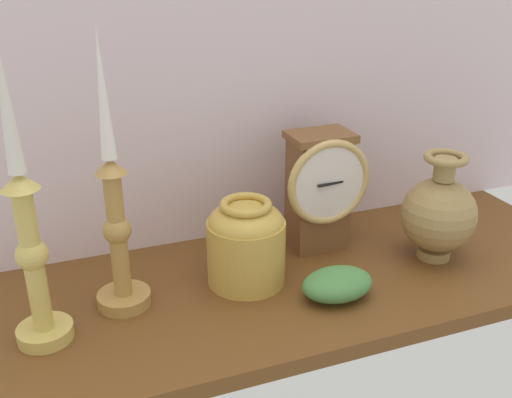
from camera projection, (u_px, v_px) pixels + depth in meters
The scene contains 8 objects.
ground_plane at pixel (298, 283), 90.99cm from camera, with size 100.00×36.00×2.40cm, color brown.
back_wall at pixel (255, 42), 93.36cm from camera, with size 120.00×2.00×65.00cm, color silver.
mantel_clock at pixel (320, 189), 95.15cm from camera, with size 14.11×8.28×19.70cm.
candlestick_tall_left at pixel (116, 223), 78.44cm from camera, with size 7.49×7.49×38.40cm.
candlestick_tall_center at pixel (30, 240), 70.59cm from camera, with size 7.13×7.13×40.87cm.
brass_vase_bulbous at pixel (439, 213), 92.98cm from camera, with size 11.87×11.87×17.67cm.
brass_vase_jar at pixel (246, 241), 86.64cm from camera, with size 11.64×11.64×13.16cm.
ivy_sprig at pixel (337, 284), 84.26cm from camera, with size 10.59×7.41×4.36cm.
Camera 1 is at (-33.85, -70.81, 47.06)cm, focal length 41.37 mm.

